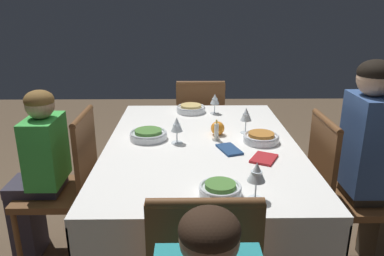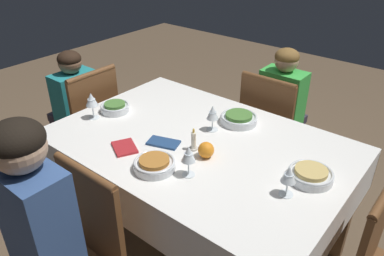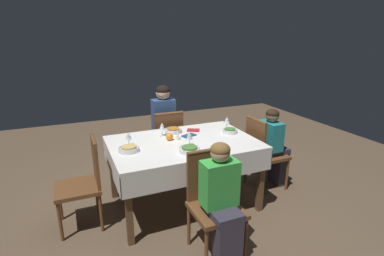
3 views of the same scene
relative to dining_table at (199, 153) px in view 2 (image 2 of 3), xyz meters
name	(u,v)px [view 2 (image 2 of 3)]	position (x,y,z in m)	size (l,w,h in m)	color
ground_plane	(198,243)	(0.00, 0.00, -0.68)	(8.00, 8.00, 0.00)	brown
dining_table	(199,153)	(0.00, 0.00, 0.00)	(1.58, 1.07, 0.77)	white
chair_north	(271,128)	(0.04, 0.79, -0.18)	(0.42, 0.43, 0.93)	brown
chair_west	(88,122)	(-1.05, 0.02, -0.18)	(0.43, 0.42, 0.93)	brown
person_adult_denim	(33,249)	(-0.07, -0.95, 0.02)	(0.30, 0.34, 1.24)	#4C4233
person_child_green	(284,110)	(0.04, 0.96, -0.10)	(0.30, 0.33, 1.06)	#383342
person_child_teal	(73,109)	(-1.22, 0.02, -0.12)	(0.33, 0.30, 1.02)	#383342
bowl_south	(154,164)	(-0.01, -0.34, 0.11)	(0.20, 0.20, 0.06)	silver
wine_glass_south	(189,155)	(0.15, -0.27, 0.19)	(0.07, 0.07, 0.16)	white
bowl_north	(239,118)	(0.05, 0.31, 0.11)	(0.22, 0.22, 0.06)	silver
wine_glass_north	(213,113)	(-0.01, 0.14, 0.19)	(0.07, 0.07, 0.15)	white
bowl_west	(115,107)	(-0.62, -0.05, 0.11)	(0.18, 0.18, 0.06)	silver
wine_glass_west	(91,100)	(-0.65, -0.19, 0.20)	(0.07, 0.07, 0.16)	white
bowl_east	(311,174)	(0.60, 0.05, 0.11)	(0.21, 0.21, 0.06)	silver
wine_glass_east	(289,176)	(0.57, -0.11, 0.18)	(0.07, 0.07, 0.14)	white
candle_centerpiece	(194,142)	(0.03, -0.09, 0.13)	(0.05, 0.05, 0.12)	beige
orange_fruit	(206,150)	(0.12, -0.10, 0.12)	(0.08, 0.08, 0.08)	orange
napkin_red_folded	(125,147)	(-0.25, -0.30, 0.09)	(0.18, 0.17, 0.01)	#AD2328
napkin_spare_side	(163,143)	(-0.13, -0.14, 0.09)	(0.19, 0.14, 0.01)	navy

